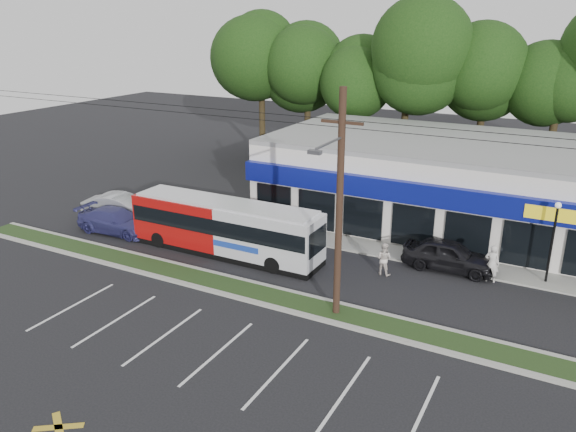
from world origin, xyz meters
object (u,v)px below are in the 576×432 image
Objects in this scene: utility_pole at (335,199)px; lamp_post at (554,233)px; pedestrian_a at (492,263)px; pedestrian_b at (384,259)px; car_dark at (449,255)px; car_silver at (121,207)px; car_blue at (117,221)px; metrobus at (225,226)px.

utility_pole is 11.76× the size of lamp_post.
pedestrian_a reaches higher than pedestrian_b.
pedestrian_b reaches higher than car_dark.
pedestrian_a is (23.04, 1.66, 0.15)m from car_silver.
utility_pole is 18.68m from car_silver.
car_blue is 2.65× the size of pedestrian_a.
metrobus reaches higher than car_dark.
pedestrian_b is (-7.53, -2.80, -1.81)m from lamp_post.
lamp_post is at bearing -82.00° from car_blue.
lamp_post is 2.47× the size of pedestrian_b.
pedestrian_a is at bearing -156.62° from lamp_post.
metrobus is at bearing 156.11° from utility_pole.
pedestrian_b is (8.71, 1.50, -0.75)m from metrobus.
pedestrian_a is (13.74, 3.22, -0.64)m from metrobus.
car_silver is at bearing 5.79° from pedestrian_b.
pedestrian_b is at bearing -86.43° from car_blue.
car_blue is 21.82m from pedestrian_a.
lamp_post is 3.20m from pedestrian_a.
utility_pole is 9.25m from car_dark.
car_blue is at bearing -176.85° from metrobus.
utility_pole reaches higher than pedestrian_a.
metrobus reaches higher than car_silver.
lamp_post is at bearing 14.63° from metrobus.
car_dark is 0.95× the size of car_silver.
car_blue is (1.53, -2.02, -0.08)m from car_silver.
car_blue is 16.59m from pedestrian_b.
car_silver is 0.97× the size of car_blue.
car_blue is (-24.00, -4.76, -1.92)m from lamp_post.
car_dark is at bearing -172.28° from lamp_post.
car_blue is at bearing 12.76° from pedestrian_b.
utility_pole is at bearing -104.35° from car_blue.
car_dark is 0.92× the size of car_blue.
lamp_post reaches higher than car_dark.
car_dark is at bearing -136.58° from pedestrian_b.
pedestrian_a is at bearing -97.66° from car_silver.
lamp_post is 16.83m from metrobus.
utility_pole is 11.67m from lamp_post.
pedestrian_b reaches higher than car_silver.
car_dark is (3.47, 7.24, -4.60)m from utility_pole.
utility_pole is 29.01× the size of pedestrian_b.
car_silver is 2.57× the size of pedestrian_a.
pedestrian_b is at bearing 126.68° from car_dark.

